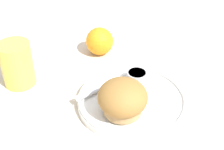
# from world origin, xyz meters

# --- Properties ---
(ground_plane) EXTENTS (3.00, 3.00, 0.00)m
(ground_plane) POSITION_xyz_m (0.00, 0.00, 0.00)
(ground_plane) COLOR beige
(plate) EXTENTS (0.24, 0.24, 0.02)m
(plate) POSITION_xyz_m (-0.00, -0.02, 0.01)
(plate) COLOR white
(plate) RESTS_ON ground_plane
(muffin) EXTENTS (0.10, 0.10, 0.07)m
(muffin) POSITION_xyz_m (-0.05, -0.03, 0.05)
(muffin) COLOR tan
(muffin) RESTS_ON plate
(cream_ramekin) EXTENTS (0.05, 0.05, 0.02)m
(cream_ramekin) POSITION_xyz_m (0.06, 0.01, 0.03)
(cream_ramekin) COLOR silver
(cream_ramekin) RESTS_ON plate
(berry_pair) EXTENTS (0.03, 0.01, 0.01)m
(berry_pair) POSITION_xyz_m (0.01, 0.02, 0.03)
(berry_pair) COLOR maroon
(berry_pair) RESTS_ON plate
(butter_knife) EXTENTS (0.18, 0.06, 0.00)m
(butter_knife) POSITION_xyz_m (0.00, 0.04, 0.02)
(butter_knife) COLOR #B7B7BC
(butter_knife) RESTS_ON plate
(orange_fruit) EXTENTS (0.07, 0.07, 0.07)m
(orange_fruit) POSITION_xyz_m (0.11, 0.17, 0.04)
(orange_fruit) COLOR orange
(orange_fruit) RESTS_ON ground_plane
(juice_glass) EXTENTS (0.07, 0.07, 0.11)m
(juice_glass) POSITION_xyz_m (-0.11, 0.23, 0.05)
(juice_glass) COLOR #EAD14C
(juice_glass) RESTS_ON ground_plane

